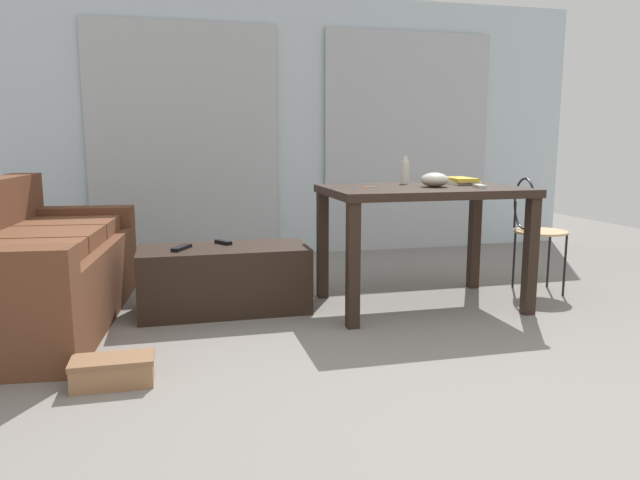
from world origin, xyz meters
name	(u,v)px	position (x,y,z in m)	size (l,w,h in m)	color
ground_plane	(375,315)	(0.00, 1.44, 0.00)	(8.82, 8.82, 0.00)	gray
wall_back	(299,127)	(0.00, 3.67, 1.20)	(5.61, 0.10, 2.41)	silver
curtains	(301,143)	(0.00, 3.59, 1.06)	(3.83, 0.03, 2.12)	#B2B7BC
couch	(31,269)	(-2.03, 1.79, 0.33)	(1.01, 1.96, 0.85)	brown
coffee_table	(224,279)	(-0.90, 1.79, 0.21)	(1.06, 0.50, 0.41)	black
craft_table	(422,204)	(0.37, 1.59, 0.67)	(1.25, 0.81, 0.79)	black
wire_chair	(533,222)	(1.27, 1.73, 0.51)	(0.37, 0.40, 0.82)	tan
bottle_near	(405,172)	(0.36, 1.88, 0.87)	(0.06, 0.06, 0.19)	beige
bowl	(435,180)	(0.44, 1.57, 0.83)	(0.18, 0.18, 0.09)	beige
book_stack	(461,181)	(0.72, 1.76, 0.81)	(0.20, 0.30, 0.04)	silver
tv_remote_on_table	(480,186)	(0.69, 1.44, 0.80)	(0.05, 0.16, 0.02)	#B7B7B2
scissors	(369,187)	(0.01, 1.62, 0.79)	(0.11, 0.08, 0.00)	#9EA0A5
tv_remote_primary	(223,242)	(-0.89, 1.90, 0.43)	(0.04, 0.14, 0.02)	black
tv_remote_secondary	(182,248)	(-1.16, 1.76, 0.43)	(0.05, 0.19, 0.02)	black
shoebox	(113,371)	(-1.49, 0.72, 0.06)	(0.36, 0.19, 0.13)	#996B47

